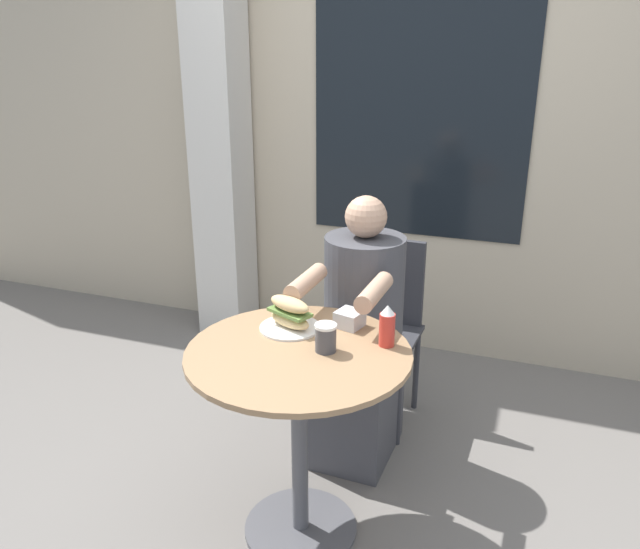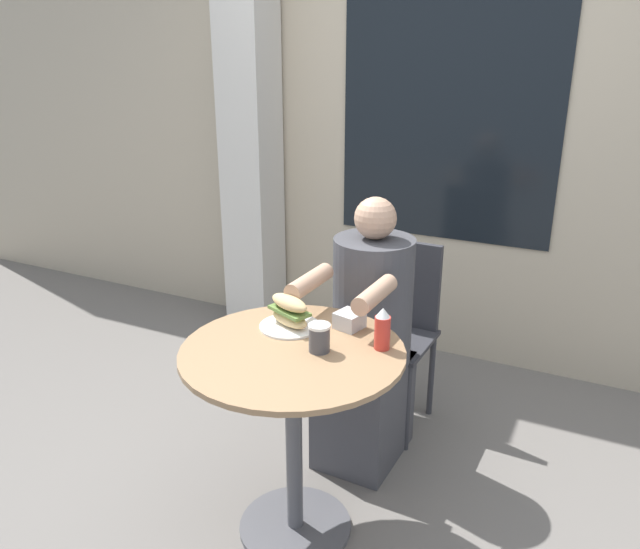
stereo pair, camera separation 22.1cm
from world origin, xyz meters
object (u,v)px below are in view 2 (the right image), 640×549
Objects in this scene: sandwich_on_plate at (289,314)px; condiment_bottle at (382,329)px; seated_diner at (368,350)px; diner_chair at (397,316)px; drink_cup at (319,338)px; cafe_table at (293,400)px.

condiment_bottle is (0.36, -0.01, 0.02)m from sandwich_on_plate.
sandwich_on_plate is at bearing 72.43° from seated_diner.
condiment_bottle is at bearing 107.11° from diner_chair.
condiment_bottle is (0.18, 0.11, 0.02)m from drink_cup.
cafe_table is at bearing 86.49° from seated_diner.
diner_chair is 0.86m from condiment_bottle.
seated_diner is 11.90× the size of drink_cup.
drink_cup reaches higher than cafe_table.
condiment_bottle reaches higher than drink_cup.
seated_diner is at bearing 116.94° from condiment_bottle.
seated_diner reaches higher than condiment_bottle.
seated_diner is 0.58m from condiment_bottle.
condiment_bottle is at bearing 31.57° from drink_cup.
cafe_table is 3.47× the size of sandwich_on_plate.
cafe_table is 0.57m from seated_diner.
drink_cup is (0.04, -0.54, 0.30)m from seated_diner.
drink_cup is at bearing 93.76° from diner_chair.
seated_diner is (0.05, 0.57, -0.05)m from cafe_table.
condiment_bottle reaches higher than cafe_table.
condiment_bottle is at bearing -1.59° from sandwich_on_plate.
condiment_bottle is at bearing 118.65° from seated_diner.
seated_diner is at bearing 91.08° from diner_chair.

